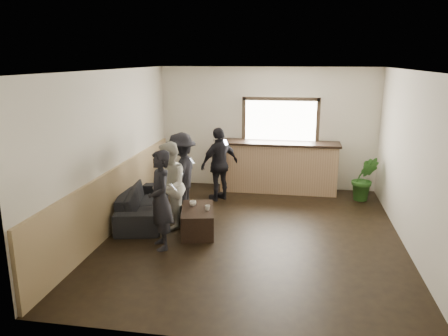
% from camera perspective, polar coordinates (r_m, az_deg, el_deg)
% --- Properties ---
extents(ground, '(5.00, 6.00, 0.01)m').
position_cam_1_polar(ground, '(7.70, 3.80, -8.68)').
color(ground, black).
extents(room_shell, '(5.01, 6.01, 2.80)m').
position_cam_1_polar(room_shell, '(7.37, -1.73, 2.27)').
color(room_shell, silver).
rests_on(room_shell, ground).
extents(bar_counter, '(2.70, 0.68, 2.13)m').
position_cam_1_polar(bar_counter, '(10.05, 7.15, 0.56)').
color(bar_counter, '#A37B58').
rests_on(bar_counter, ground).
extents(sofa, '(1.21, 2.15, 0.59)m').
position_cam_1_polar(sofa, '(8.48, -10.49, -4.57)').
color(sofa, black).
rests_on(sofa, ground).
extents(coffee_table, '(0.74, 1.08, 0.44)m').
position_cam_1_polar(coffee_table, '(7.73, -3.45, -6.84)').
color(coffee_table, black).
rests_on(coffee_table, ground).
extents(cup_a, '(0.16, 0.16, 0.09)m').
position_cam_1_polar(cup_a, '(7.78, -4.09, -4.63)').
color(cup_a, silver).
rests_on(cup_a, coffee_table).
extents(cup_b, '(0.12, 0.12, 0.09)m').
position_cam_1_polar(cup_b, '(7.56, -2.18, -5.22)').
color(cup_b, silver).
rests_on(cup_b, coffee_table).
extents(potted_plant, '(0.54, 0.44, 0.97)m').
position_cam_1_polar(potted_plant, '(9.79, 17.88, -1.32)').
color(potted_plant, '#2D6623').
rests_on(potted_plant, ground).
extents(person_a, '(0.62, 0.70, 1.61)m').
position_cam_1_polar(person_a, '(7.00, -8.31, -4.18)').
color(person_a, black).
rests_on(person_a, ground).
extents(person_b, '(0.76, 0.88, 1.57)m').
position_cam_1_polar(person_b, '(7.81, -7.23, -2.32)').
color(person_b, beige).
rests_on(person_b, ground).
extents(person_c, '(0.63, 1.06, 1.62)m').
position_cam_1_polar(person_c, '(8.48, -5.58, -0.80)').
color(person_c, black).
rests_on(person_c, ground).
extents(person_d, '(0.92, 0.93, 1.57)m').
position_cam_1_polar(person_d, '(9.31, -0.58, 0.51)').
color(person_d, black).
rests_on(person_d, ground).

